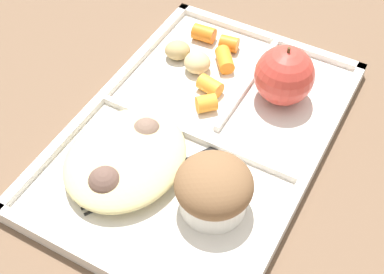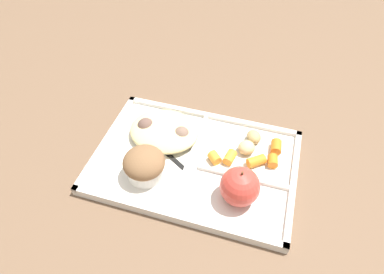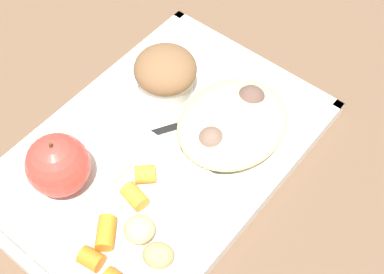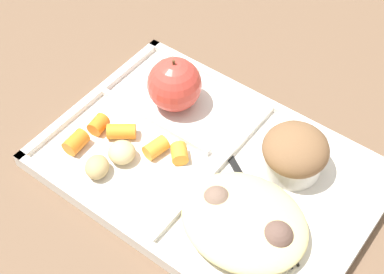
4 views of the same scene
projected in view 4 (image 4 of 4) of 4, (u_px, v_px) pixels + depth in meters
name	position (u px, v px, depth m)	size (l,w,h in m)	color
ground	(209.00, 173.00, 0.71)	(6.00, 6.00, 0.00)	brown
lunch_tray	(209.00, 169.00, 0.71)	(0.40, 0.27, 0.02)	silver
green_apple	(174.00, 85.00, 0.74)	(0.07, 0.07, 0.08)	#C63D33
bran_muffin	(295.00, 153.00, 0.68)	(0.08, 0.08, 0.06)	silver
carrot_slice_center	(76.00, 142.00, 0.71)	(0.02, 0.02, 0.03)	orange
carrot_slice_small	(156.00, 148.00, 0.71)	(0.02, 0.02, 0.03)	orange
carrot_slice_back	(179.00, 153.00, 0.70)	(0.02, 0.02, 0.02)	orange
carrot_slice_tilted	(121.00, 131.00, 0.73)	(0.02, 0.02, 0.04)	orange
carrot_slice_large	(98.00, 125.00, 0.73)	(0.02, 0.02, 0.02)	orange
potato_chunk_golden	(122.00, 152.00, 0.70)	(0.03, 0.03, 0.03)	tan
potato_chunk_corner	(97.00, 167.00, 0.69)	(0.03, 0.03, 0.02)	tan
egg_noodle_pile	(244.00, 221.00, 0.64)	(0.15, 0.13, 0.03)	#D6C684
meatball_side	(217.00, 201.00, 0.65)	(0.04, 0.04, 0.04)	#755B4C
meatball_center	(277.00, 238.00, 0.62)	(0.04, 0.04, 0.04)	brown
meatball_back	(268.00, 224.00, 0.63)	(0.03, 0.03, 0.03)	brown
meatball_front	(239.00, 208.00, 0.65)	(0.03, 0.03, 0.03)	#755B4C
plastic_fork	(262.00, 217.00, 0.66)	(0.15, 0.09, 0.00)	black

